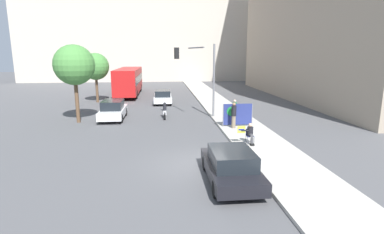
{
  "coord_description": "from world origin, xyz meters",
  "views": [
    {
      "loc": [
        -1.71,
        -13.14,
        5.13
      ],
      "look_at": [
        0.04,
        4.32,
        1.44
      ],
      "focal_mm": 28.0,
      "sensor_mm": 36.0,
      "label": 1
    }
  ],
  "objects_px": {
    "car_on_road_nearest": "(113,110)",
    "car_on_road_midblock": "(163,97)",
    "seated_protester": "(250,133)",
    "jogger_on_sidewalk": "(234,115)",
    "street_tree_midblock": "(95,67)",
    "protest_banner": "(237,114)",
    "traffic_light_pole": "(200,68)",
    "pedestrian_behind": "(235,110)",
    "motorcycle_on_road": "(165,111)",
    "city_bus_on_road": "(129,80)",
    "parked_car_curbside": "(231,166)",
    "street_tree_near_curb": "(74,65)"
  },
  "relations": [
    {
      "from": "car_on_road_nearest",
      "to": "car_on_road_midblock",
      "type": "distance_m",
      "value": 8.55
    },
    {
      "from": "seated_protester",
      "to": "car_on_road_midblock",
      "type": "bearing_deg",
      "value": 123.27
    },
    {
      "from": "jogger_on_sidewalk",
      "to": "street_tree_midblock",
      "type": "xyz_separation_m",
      "value": [
        -11.82,
        13.41,
        2.76
      ]
    },
    {
      "from": "jogger_on_sidewalk",
      "to": "car_on_road_midblock",
      "type": "relative_size",
      "value": 0.4
    },
    {
      "from": "protest_banner",
      "to": "street_tree_midblock",
      "type": "relative_size",
      "value": 0.41
    },
    {
      "from": "traffic_light_pole",
      "to": "pedestrian_behind",
      "type": "bearing_deg",
      "value": -33.68
    },
    {
      "from": "jogger_on_sidewalk",
      "to": "pedestrian_behind",
      "type": "relative_size",
      "value": 1.09
    },
    {
      "from": "jogger_on_sidewalk",
      "to": "protest_banner",
      "type": "relative_size",
      "value": 0.83
    },
    {
      "from": "motorcycle_on_road",
      "to": "traffic_light_pole",
      "type": "bearing_deg",
      "value": -13.3
    },
    {
      "from": "jogger_on_sidewalk",
      "to": "city_bus_on_road",
      "type": "bearing_deg",
      "value": -97.39
    },
    {
      "from": "parked_car_curbside",
      "to": "car_on_road_midblock",
      "type": "relative_size",
      "value": 0.97
    },
    {
      "from": "jogger_on_sidewalk",
      "to": "city_bus_on_road",
      "type": "xyz_separation_m",
      "value": [
        -9.0,
        19.17,
        0.86
      ]
    },
    {
      "from": "seated_protester",
      "to": "street_tree_midblock",
      "type": "xyz_separation_m",
      "value": [
        -11.89,
        17.07,
        3.06
      ]
    },
    {
      "from": "motorcycle_on_road",
      "to": "parked_car_curbside",
      "type": "bearing_deg",
      "value": -78.82
    },
    {
      "from": "pedestrian_behind",
      "to": "parked_car_curbside",
      "type": "height_order",
      "value": "pedestrian_behind"
    },
    {
      "from": "seated_protester",
      "to": "car_on_road_midblock",
      "type": "relative_size",
      "value": 0.26
    },
    {
      "from": "protest_banner",
      "to": "parked_car_curbside",
      "type": "bearing_deg",
      "value": -105.75
    },
    {
      "from": "car_on_road_nearest",
      "to": "parked_car_curbside",
      "type": "bearing_deg",
      "value": -62.52
    },
    {
      "from": "parked_car_curbside",
      "to": "motorcycle_on_road",
      "type": "xyz_separation_m",
      "value": [
        -2.54,
        12.84,
        -0.15
      ]
    },
    {
      "from": "seated_protester",
      "to": "car_on_road_nearest",
      "type": "bearing_deg",
      "value": 153.57
    },
    {
      "from": "traffic_light_pole",
      "to": "car_on_road_nearest",
      "type": "bearing_deg",
      "value": 174.86
    },
    {
      "from": "car_on_road_nearest",
      "to": "city_bus_on_road",
      "type": "bearing_deg",
      "value": 90.92
    },
    {
      "from": "pedestrian_behind",
      "to": "city_bus_on_road",
      "type": "bearing_deg",
      "value": -46.75
    },
    {
      "from": "seated_protester",
      "to": "jogger_on_sidewalk",
      "type": "distance_m",
      "value": 3.67
    },
    {
      "from": "car_on_road_nearest",
      "to": "street_tree_midblock",
      "type": "xyz_separation_m",
      "value": [
        -3.06,
        8.98,
        3.06
      ]
    },
    {
      "from": "motorcycle_on_road",
      "to": "street_tree_near_curb",
      "type": "relative_size",
      "value": 0.36
    },
    {
      "from": "protest_banner",
      "to": "traffic_light_pole",
      "type": "xyz_separation_m",
      "value": [
        -2.22,
        3.27,
        3.06
      ]
    },
    {
      "from": "traffic_light_pole",
      "to": "city_bus_on_road",
      "type": "distance_m",
      "value": 17.08
    },
    {
      "from": "car_on_road_midblock",
      "to": "street_tree_near_curb",
      "type": "xyz_separation_m",
      "value": [
        -6.47,
        -8.47,
        3.61
      ]
    },
    {
      "from": "car_on_road_nearest",
      "to": "car_on_road_midblock",
      "type": "bearing_deg",
      "value": 62.25
    },
    {
      "from": "pedestrian_behind",
      "to": "car_on_road_midblock",
      "type": "relative_size",
      "value": 0.37
    },
    {
      "from": "parked_car_curbside",
      "to": "motorcycle_on_road",
      "type": "height_order",
      "value": "parked_car_curbside"
    },
    {
      "from": "jogger_on_sidewalk",
      "to": "pedestrian_behind",
      "type": "distance_m",
      "value": 2.28
    },
    {
      "from": "car_on_road_nearest",
      "to": "street_tree_midblock",
      "type": "distance_m",
      "value": 9.97
    },
    {
      "from": "protest_banner",
      "to": "car_on_road_midblock",
      "type": "height_order",
      "value": "protest_banner"
    },
    {
      "from": "jogger_on_sidewalk",
      "to": "car_on_road_nearest",
      "type": "distance_m",
      "value": 9.83
    },
    {
      "from": "city_bus_on_road",
      "to": "street_tree_near_curb",
      "type": "height_order",
      "value": "street_tree_near_curb"
    },
    {
      "from": "seated_protester",
      "to": "parked_car_curbside",
      "type": "bearing_deg",
      "value": -98.82
    },
    {
      "from": "pedestrian_behind",
      "to": "traffic_light_pole",
      "type": "distance_m",
      "value": 4.23
    },
    {
      "from": "jogger_on_sidewalk",
      "to": "city_bus_on_road",
      "type": "height_order",
      "value": "city_bus_on_road"
    },
    {
      "from": "parked_car_curbside",
      "to": "motorcycle_on_road",
      "type": "relative_size",
      "value": 2.02
    },
    {
      "from": "pedestrian_behind",
      "to": "motorcycle_on_road",
      "type": "relative_size",
      "value": 0.77
    },
    {
      "from": "seated_protester",
      "to": "car_on_road_nearest",
      "type": "height_order",
      "value": "car_on_road_nearest"
    },
    {
      "from": "city_bus_on_road",
      "to": "parked_car_curbside",
      "type": "bearing_deg",
      "value": -75.94
    },
    {
      "from": "protest_banner",
      "to": "traffic_light_pole",
      "type": "relative_size",
      "value": 0.37
    },
    {
      "from": "parked_car_curbside",
      "to": "street_tree_near_curb",
      "type": "bearing_deg",
      "value": 127.54
    },
    {
      "from": "traffic_light_pole",
      "to": "motorcycle_on_road",
      "type": "distance_m",
      "value": 4.55
    },
    {
      "from": "protest_banner",
      "to": "parked_car_curbside",
      "type": "height_order",
      "value": "protest_banner"
    },
    {
      "from": "car_on_road_nearest",
      "to": "street_tree_near_curb",
      "type": "bearing_deg",
      "value": -160.1
    },
    {
      "from": "seated_protester",
      "to": "car_on_road_midblock",
      "type": "distance_m",
      "value": 16.4
    }
  ]
}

